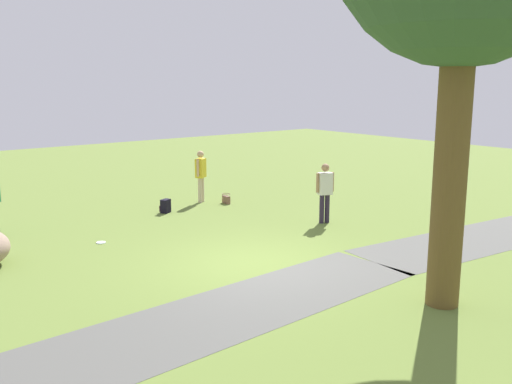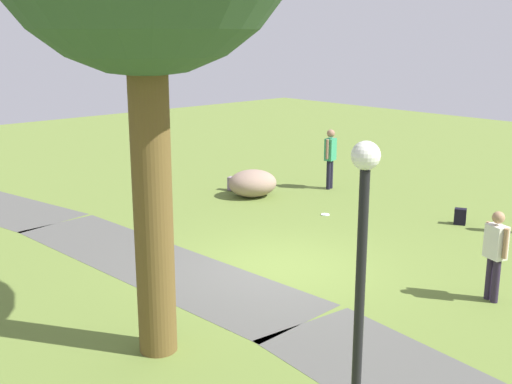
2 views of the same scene
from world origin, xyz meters
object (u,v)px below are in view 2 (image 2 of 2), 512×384
(spare_backpack_on_lawn, at_px, (460,217))
(lamp_post, at_px, (360,282))
(backpack_by_boulder, at_px, (233,184))
(passerby_on_path, at_px, (330,154))
(frisbee_on_grass, at_px, (325,215))
(man_near_boulder, at_px, (495,250))
(lawn_boulder, at_px, (253,183))

(spare_backpack_on_lawn, bearing_deg, lamp_post, 114.22)
(lamp_post, distance_m, backpack_by_boulder, 13.00)
(lamp_post, relative_size, passerby_on_path, 2.02)
(lamp_post, relative_size, backpack_by_boulder, 9.10)
(lamp_post, distance_m, frisbee_on_grass, 10.35)
(man_near_boulder, relative_size, frisbee_on_grass, 7.24)
(man_near_boulder, bearing_deg, frisbee_on_grass, -18.94)
(spare_backpack_on_lawn, distance_m, frisbee_on_grass, 3.34)
(lawn_boulder, height_order, frisbee_on_grass, lawn_boulder)
(spare_backpack_on_lawn, height_order, frisbee_on_grass, spare_backpack_on_lawn)
(passerby_on_path, xyz_separation_m, backpack_by_boulder, (1.81, 2.29, -0.86))
(lamp_post, xyz_separation_m, man_near_boulder, (1.33, -5.45, -1.30))
(lawn_boulder, xyz_separation_m, man_near_boulder, (-8.29, 1.82, 0.55))
(man_near_boulder, bearing_deg, lamp_post, 103.68)
(man_near_boulder, relative_size, backpack_by_boulder, 4.08)
(spare_backpack_on_lawn, bearing_deg, passerby_on_path, -4.97)
(lamp_post, height_order, backpack_by_boulder, lamp_post)
(lamp_post, bearing_deg, man_near_boulder, -76.32)
(spare_backpack_on_lawn, relative_size, frisbee_on_grass, 1.77)
(lamp_post, bearing_deg, passerby_on_path, -47.69)
(lawn_boulder, distance_m, spare_backpack_on_lawn, 5.81)
(lamp_post, xyz_separation_m, spare_backpack_on_lawn, (4.14, -9.20, -2.05))
(lamp_post, distance_m, passerby_on_path, 13.04)
(backpack_by_boulder, bearing_deg, spare_backpack_on_lawn, -163.58)
(man_near_boulder, height_order, spare_backpack_on_lawn, man_near_boulder)
(backpack_by_boulder, bearing_deg, lawn_boulder, 177.25)
(lawn_boulder, bearing_deg, man_near_boulder, 167.64)
(spare_backpack_on_lawn, xyz_separation_m, frisbee_on_grass, (2.78, 1.83, -0.18))
(backpack_by_boulder, bearing_deg, lamp_post, 145.27)
(frisbee_on_grass, bearing_deg, spare_backpack_on_lawn, -146.68)
(backpack_by_boulder, xyz_separation_m, frisbee_on_grass, (-3.63, -0.06, -0.18))
(frisbee_on_grass, bearing_deg, lawn_boulder, 2.21)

